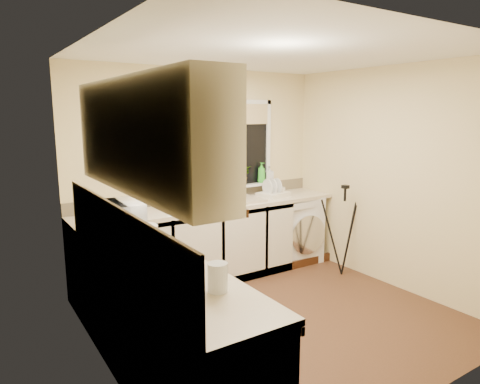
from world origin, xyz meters
name	(u,v)px	position (x,y,z in m)	size (l,w,h in m)	color
floor	(277,317)	(0.00, 0.00, 0.00)	(3.20, 3.20, 0.00)	#553122
ceiling	(281,52)	(0.00, 0.00, 2.45)	(3.20, 3.20, 0.00)	white
wall_back	(201,173)	(0.00, 1.50, 1.23)	(3.20, 3.20, 0.00)	beige
wall_front	(428,229)	(0.00, -1.50, 1.23)	(3.20, 3.20, 0.00)	beige
wall_left	(101,215)	(-1.60, 0.00, 1.23)	(3.00, 3.00, 0.00)	beige
wall_right	(392,178)	(1.60, 0.00, 1.23)	(3.00, 3.00, 0.00)	beige
base_cabinet_back	(189,248)	(-0.33, 1.20, 0.43)	(2.55, 0.60, 0.86)	silver
base_cabinet_left	(161,324)	(-1.30, -0.30, 0.43)	(0.54, 2.40, 0.86)	silver
worktop_back	(214,206)	(0.00, 1.20, 0.88)	(3.20, 0.60, 0.04)	beige
worktop_left	(159,265)	(-1.30, -0.30, 0.88)	(0.60, 2.40, 0.04)	beige
upper_cabinet	(142,135)	(-1.44, -0.45, 1.80)	(0.28, 1.90, 0.70)	silver
splashback_left	(117,238)	(-1.59, -0.30, 1.12)	(0.02, 2.40, 0.45)	beige
splashback_back	(202,194)	(0.00, 1.49, 0.97)	(3.20, 0.02, 0.14)	beige
window_glass	(216,146)	(0.20, 1.49, 1.55)	(1.50, 0.02, 1.00)	black
window_blind	(216,114)	(0.20, 1.46, 1.92)	(1.50, 0.02, 0.25)	tan
windowsill	(218,188)	(0.20, 1.43, 1.04)	(1.60, 0.14, 0.03)	white
sink	(228,201)	(0.20, 1.20, 0.91)	(0.82, 0.46, 0.03)	tan
faucet	(221,190)	(0.20, 1.38, 1.02)	(0.03, 0.03, 0.24)	silver
washing_machine	(292,228)	(1.20, 1.21, 0.44)	(0.61, 0.59, 0.87)	white
laptop	(185,203)	(-0.40, 1.14, 0.97)	(0.37, 0.35, 0.26)	#9999A0
kettle	(148,239)	(-1.27, -0.03, 1.00)	(0.15, 0.15, 0.20)	silver
dish_rack	(273,194)	(0.86, 1.19, 0.93)	(0.38, 0.28, 0.06)	#EEE6CE
tripod	(343,231)	(1.36, 0.46, 0.55)	(0.54, 0.54, 1.10)	black
glass_jug	(218,277)	(-1.20, -0.96, 0.99)	(0.12, 0.12, 0.17)	silver
steel_jar	(168,269)	(-1.35, -0.58, 0.95)	(0.07, 0.07, 0.10)	silver
microwave	(123,217)	(-1.25, 0.64, 1.03)	(0.48, 0.33, 0.27)	white
plant_a	(179,181)	(-0.33, 1.41, 1.18)	(0.13, 0.09, 0.25)	#999999
plant_b	(203,180)	(-0.03, 1.40, 1.16)	(0.12, 0.09, 0.21)	#999999
plant_c	(217,178)	(0.17, 1.41, 1.16)	(0.13, 0.13, 0.23)	#999999
plant_d	(242,176)	(0.52, 1.39, 1.17)	(0.21, 0.18, 0.24)	#999999
soap_bottle_green	(261,173)	(0.84, 1.43, 1.18)	(0.10, 0.10, 0.26)	green
soap_bottle_clear	(269,174)	(0.96, 1.41, 1.16)	(0.10, 0.10, 0.21)	#999999
cup_back	(280,191)	(0.99, 1.22, 0.95)	(0.13, 0.13, 0.10)	silver
cup_left	(182,280)	(-1.35, -0.77, 0.94)	(0.09, 0.09, 0.08)	beige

